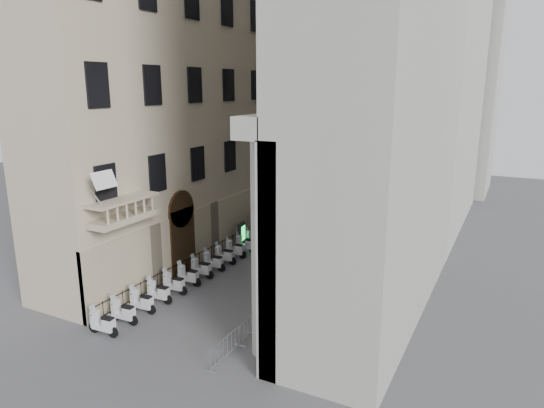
% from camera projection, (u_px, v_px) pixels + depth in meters
% --- Properties ---
extents(ground, '(120.00, 120.00, 0.00)m').
position_uv_depth(ground, '(99.00, 398.00, 19.09)').
color(ground, '#505053').
rests_on(ground, ground).
extents(left_building, '(5.00, 36.00, 34.00)m').
position_uv_depth(left_building, '(227.00, 19.00, 37.37)').
color(left_building, tan).
rests_on(left_building, ground).
extents(far_building, '(22.00, 10.00, 30.00)m').
position_uv_depth(far_building, '(399.00, 59.00, 57.02)').
color(far_building, '#ABA9A1').
rests_on(far_building, ground).
extents(iron_fence, '(0.30, 28.00, 1.40)m').
position_uv_depth(iron_fence, '(239.00, 249.00, 36.56)').
color(iron_fence, black).
rests_on(iron_fence, ground).
extents(blue_awning, '(1.60, 3.00, 3.00)m').
position_uv_depth(blue_awning, '(378.00, 236.00, 39.74)').
color(blue_awning, navy).
rests_on(blue_awning, ground).
extents(flag, '(1.00, 1.40, 8.20)m').
position_uv_depth(flag, '(116.00, 322.00, 25.18)').
color(flag, '#9E0C11').
rests_on(flag, ground).
extents(scooter_0, '(1.43, 0.63, 1.50)m').
position_uv_depth(scooter_0, '(104.00, 335.00, 23.90)').
color(scooter_0, silver).
rests_on(scooter_0, ground).
extents(scooter_1, '(1.43, 0.63, 1.50)m').
position_uv_depth(scooter_1, '(125.00, 323.00, 25.10)').
color(scooter_1, silver).
rests_on(scooter_1, ground).
extents(scooter_2, '(1.43, 0.63, 1.50)m').
position_uv_depth(scooter_2, '(143.00, 312.00, 26.30)').
color(scooter_2, silver).
rests_on(scooter_2, ground).
extents(scooter_3, '(1.43, 0.63, 1.50)m').
position_uv_depth(scooter_3, '(160.00, 302.00, 27.50)').
color(scooter_3, silver).
rests_on(scooter_3, ground).
extents(scooter_4, '(1.43, 0.63, 1.50)m').
position_uv_depth(scooter_4, '(175.00, 293.00, 28.70)').
color(scooter_4, silver).
rests_on(scooter_4, ground).
extents(scooter_5, '(1.43, 0.63, 1.50)m').
position_uv_depth(scooter_5, '(189.00, 285.00, 29.89)').
color(scooter_5, silver).
rests_on(scooter_5, ground).
extents(scooter_6, '(1.43, 0.63, 1.50)m').
position_uv_depth(scooter_6, '(202.00, 277.00, 31.09)').
color(scooter_6, silver).
rests_on(scooter_6, ground).
extents(scooter_7, '(1.43, 0.63, 1.50)m').
position_uv_depth(scooter_7, '(214.00, 270.00, 32.29)').
color(scooter_7, silver).
rests_on(scooter_7, ground).
extents(scooter_8, '(1.43, 0.63, 1.50)m').
position_uv_depth(scooter_8, '(225.00, 264.00, 33.49)').
color(scooter_8, silver).
rests_on(scooter_8, ground).
extents(scooter_9, '(1.43, 0.63, 1.50)m').
position_uv_depth(scooter_9, '(236.00, 257.00, 34.69)').
color(scooter_9, silver).
rests_on(scooter_9, ground).
extents(scooter_10, '(1.43, 0.63, 1.50)m').
position_uv_depth(scooter_10, '(245.00, 252.00, 35.88)').
color(scooter_10, silver).
rests_on(scooter_10, ground).
extents(scooter_11, '(1.43, 0.63, 1.50)m').
position_uv_depth(scooter_11, '(254.00, 246.00, 37.08)').
color(scooter_11, silver).
rests_on(scooter_11, ground).
extents(scooter_12, '(1.43, 0.63, 1.50)m').
position_uv_depth(scooter_12, '(263.00, 241.00, 38.28)').
color(scooter_12, silver).
rests_on(scooter_12, ground).
extents(scooter_13, '(1.43, 0.63, 1.50)m').
position_uv_depth(scooter_13, '(271.00, 237.00, 39.48)').
color(scooter_13, silver).
rests_on(scooter_13, ground).
extents(scooter_14, '(1.43, 0.63, 1.50)m').
position_uv_depth(scooter_14, '(278.00, 232.00, 40.68)').
color(scooter_14, silver).
rests_on(scooter_14, ground).
extents(scooter_15, '(1.43, 0.63, 1.50)m').
position_uv_depth(scooter_15, '(285.00, 228.00, 41.87)').
color(scooter_15, silver).
rests_on(scooter_15, ground).
extents(barrier_0, '(0.60, 2.40, 1.10)m').
position_uv_depth(barrier_0, '(226.00, 359.00, 21.83)').
color(barrier_0, '#ACAFB4').
rests_on(barrier_0, ground).
extents(barrier_1, '(0.60, 2.40, 1.10)m').
position_uv_depth(barrier_1, '(253.00, 334.00, 23.99)').
color(barrier_1, '#ACAFB4').
rests_on(barrier_1, ground).
extents(barrier_2, '(0.60, 2.40, 1.10)m').
position_uv_depth(barrier_2, '(276.00, 314.00, 26.15)').
color(barrier_2, '#ACAFB4').
rests_on(barrier_2, ground).
extents(barrier_3, '(0.60, 2.40, 1.10)m').
position_uv_depth(barrier_3, '(295.00, 296.00, 28.31)').
color(barrier_3, '#ACAFB4').
rests_on(barrier_3, ground).
extents(barrier_4, '(0.60, 2.40, 1.10)m').
position_uv_depth(barrier_4, '(311.00, 281.00, 30.47)').
color(barrier_4, '#ACAFB4').
rests_on(barrier_4, ground).
extents(barrier_5, '(0.60, 2.40, 1.10)m').
position_uv_depth(barrier_5, '(325.00, 268.00, 32.64)').
color(barrier_5, '#ACAFB4').
rests_on(barrier_5, ground).
extents(security_tent, '(4.55, 4.55, 3.70)m').
position_uv_depth(security_tent, '(291.00, 200.00, 38.47)').
color(security_tent, silver).
rests_on(security_tent, ground).
extents(street_lamp, '(2.86, 0.34, 8.78)m').
position_uv_depth(street_lamp, '(269.00, 172.00, 38.53)').
color(street_lamp, '#94979D').
rests_on(street_lamp, ground).
extents(info_kiosk, '(0.43, 0.96, 1.97)m').
position_uv_depth(info_kiosk, '(242.00, 236.00, 36.43)').
color(info_kiosk, black).
rests_on(info_kiosk, ground).
extents(pedestrian_a, '(0.68, 0.47, 1.80)m').
position_uv_depth(pedestrian_a, '(356.00, 212.00, 43.48)').
color(pedestrian_a, '#0E1338').
rests_on(pedestrian_a, ground).
extents(pedestrian_b, '(1.05, 0.99, 1.72)m').
position_uv_depth(pedestrian_b, '(377.00, 199.00, 48.58)').
color(pedestrian_b, black).
rests_on(pedestrian_b, ground).
extents(pedestrian_c, '(1.12, 0.91, 1.98)m').
position_uv_depth(pedestrian_c, '(362.00, 204.00, 46.09)').
color(pedestrian_c, black).
rests_on(pedestrian_c, ground).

